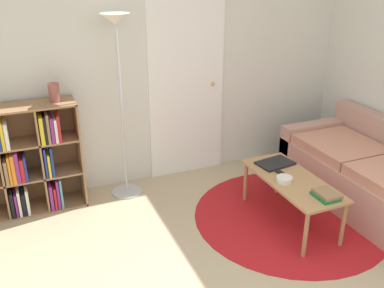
{
  "coord_description": "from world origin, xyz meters",
  "views": [
    {
      "loc": [
        -1.32,
        -1.48,
        2.19
      ],
      "look_at": [
        -0.1,
        1.42,
        0.85
      ],
      "focal_mm": 40.0,
      "sensor_mm": 36.0,
      "label": 1
    }
  ],
  "objects": [
    {
      "name": "remote",
      "position": [
        0.75,
        1.36,
        0.44
      ],
      "size": [
        0.05,
        0.15,
        0.02
      ],
      "color": "black",
      "rests_on": "coffee_table"
    },
    {
      "name": "rug",
      "position": [
        0.84,
        1.32,
        0.0
      ],
      "size": [
        1.77,
        1.77,
        0.01
      ],
      "color": "#B2191E",
      "rests_on": "ground_plane"
    },
    {
      "name": "bowl",
      "position": [
        0.69,
        1.24,
        0.46
      ],
      "size": [
        0.14,
        0.14,
        0.05
      ],
      "color": "silver",
      "rests_on": "coffee_table"
    },
    {
      "name": "laptop",
      "position": [
        0.81,
        1.57,
        0.44
      ],
      "size": [
        0.36,
        0.27,
        0.02
      ],
      "color": "black",
      "rests_on": "coffee_table"
    },
    {
      "name": "wall_back",
      "position": [
        0.01,
        2.61,
        1.29
      ],
      "size": [
        7.29,
        0.11,
        2.6
      ],
      "color": "silver",
      "rests_on": "ground_plane"
    },
    {
      "name": "floor_lamp",
      "position": [
        -0.44,
        2.35,
        1.39
      ],
      "size": [
        0.3,
        0.3,
        1.78
      ],
      "color": "#B7B7BC",
      "rests_on": "ground_plane"
    },
    {
      "name": "coffee_table",
      "position": [
        0.79,
        1.26,
        0.39
      ],
      "size": [
        0.45,
        1.04,
        0.43
      ],
      "color": "#AD7F51",
      "rests_on": "ground_plane"
    },
    {
      "name": "couch",
      "position": [
        1.75,
        1.2,
        0.28
      ],
      "size": [
        0.88,
        1.88,
        0.75
      ],
      "color": "tan",
      "rests_on": "ground_plane"
    },
    {
      "name": "book_stack_on_table",
      "position": [
        0.85,
        0.88,
        0.46
      ],
      "size": [
        0.17,
        0.2,
        0.05
      ],
      "color": "#196B38",
      "rests_on": "coffee_table"
    },
    {
      "name": "vase_on_shelf",
      "position": [
        -1.03,
        2.4,
        1.12
      ],
      "size": [
        0.1,
        0.1,
        0.17
      ],
      "color": "#934C47",
      "rests_on": "bookshelf"
    },
    {
      "name": "bookshelf",
      "position": [
        -1.43,
        2.4,
        0.51
      ],
      "size": [
        1.07,
        0.34,
        1.03
      ],
      "color": "#936B47",
      "rests_on": "ground_plane"
    }
  ]
}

